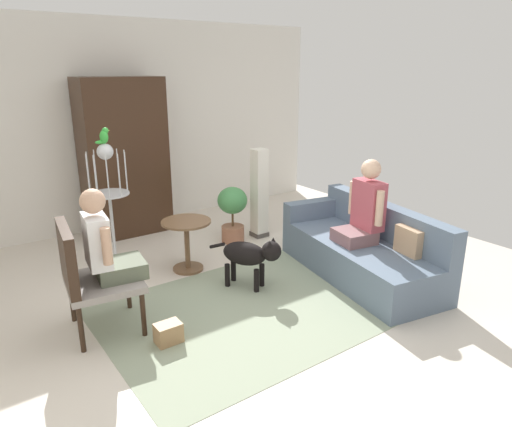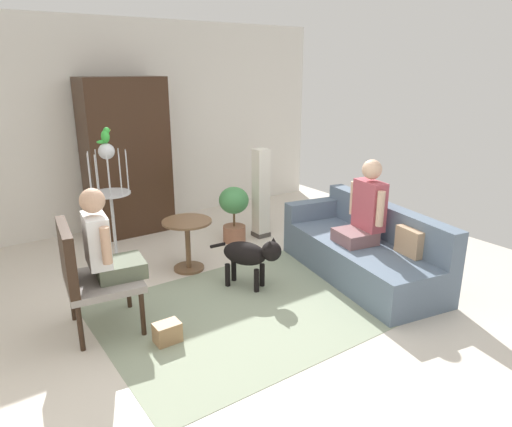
{
  "view_description": "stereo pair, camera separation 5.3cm",
  "coord_description": "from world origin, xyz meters",
  "px_view_note": "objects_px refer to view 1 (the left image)",
  "views": [
    {
      "loc": [
        -2.34,
        -3.49,
        2.25
      ],
      "look_at": [
        0.17,
        0.01,
        0.88
      ],
      "focal_mm": 32.63,
      "sensor_mm": 36.0,
      "label": 1
    },
    {
      "loc": [
        -2.3,
        -3.52,
        2.25
      ],
      "look_at": [
        0.17,
        0.01,
        0.88
      ],
      "focal_mm": 32.63,
      "sensor_mm": 36.0,
      "label": 2
    }
  ],
  "objects_px": {
    "round_end_table": "(187,238)",
    "handbag": "(168,333)",
    "person_on_armchair": "(105,244)",
    "parrot": "(104,136)",
    "dog": "(250,254)",
    "bird_cage_stand": "(110,201)",
    "potted_plant": "(232,209)",
    "column_lamp": "(259,194)",
    "armoire_cabinet": "(124,158)",
    "person_on_couch": "(364,209)",
    "armchair": "(86,272)",
    "couch": "(362,250)"
  },
  "relations": [
    {
      "from": "couch",
      "to": "person_on_armchair",
      "type": "bearing_deg",
      "value": 168.79
    },
    {
      "from": "person_on_armchair",
      "to": "round_end_table",
      "type": "xyz_separation_m",
      "value": [
        1.14,
        0.71,
        -0.41
      ]
    },
    {
      "from": "parrot",
      "to": "column_lamp",
      "type": "distance_m",
      "value": 2.19
    },
    {
      "from": "couch",
      "to": "armchair",
      "type": "xyz_separation_m",
      "value": [
        -2.85,
        0.55,
        0.3
      ]
    },
    {
      "from": "armchair",
      "to": "potted_plant",
      "type": "xyz_separation_m",
      "value": [
        2.23,
        1.16,
        -0.13
      ]
    },
    {
      "from": "bird_cage_stand",
      "to": "potted_plant",
      "type": "height_order",
      "value": "bird_cage_stand"
    },
    {
      "from": "person_on_couch",
      "to": "parrot",
      "type": "bearing_deg",
      "value": 139.86
    },
    {
      "from": "person_on_armchair",
      "to": "parrot",
      "type": "relative_size",
      "value": 4.73
    },
    {
      "from": "person_on_armchair",
      "to": "parrot",
      "type": "bearing_deg",
      "value": 68.91
    },
    {
      "from": "dog",
      "to": "armoire_cabinet",
      "type": "xyz_separation_m",
      "value": [
        -0.38,
        2.44,
        0.69
      ]
    },
    {
      "from": "round_end_table",
      "to": "parrot",
      "type": "relative_size",
      "value": 3.45
    },
    {
      "from": "armchair",
      "to": "dog",
      "type": "relative_size",
      "value": 1.39
    },
    {
      "from": "person_on_armchair",
      "to": "handbag",
      "type": "distance_m",
      "value": 0.93
    },
    {
      "from": "round_end_table",
      "to": "handbag",
      "type": "bearing_deg",
      "value": -124.06
    },
    {
      "from": "person_on_couch",
      "to": "dog",
      "type": "xyz_separation_m",
      "value": [
        -1.17,
        0.48,
        -0.41
      ]
    },
    {
      "from": "column_lamp",
      "to": "handbag",
      "type": "height_order",
      "value": "column_lamp"
    },
    {
      "from": "person_on_couch",
      "to": "dog",
      "type": "bearing_deg",
      "value": 157.86
    },
    {
      "from": "column_lamp",
      "to": "bird_cage_stand",
      "type": "bearing_deg",
      "value": 176.47
    },
    {
      "from": "person_on_armchair",
      "to": "column_lamp",
      "type": "xyz_separation_m",
      "value": [
        2.47,
        1.14,
        -0.2
      ]
    },
    {
      "from": "person_on_armchair",
      "to": "column_lamp",
      "type": "bearing_deg",
      "value": 24.76
    },
    {
      "from": "person_on_couch",
      "to": "bird_cage_stand",
      "type": "distance_m",
      "value": 2.82
    },
    {
      "from": "bird_cage_stand",
      "to": "armchair",
      "type": "bearing_deg",
      "value": -117.81
    },
    {
      "from": "round_end_table",
      "to": "potted_plant",
      "type": "xyz_separation_m",
      "value": [
        0.92,
        0.47,
        0.06
      ]
    },
    {
      "from": "person_on_armchair",
      "to": "handbag",
      "type": "xyz_separation_m",
      "value": [
        0.3,
        -0.53,
        -0.71
      ]
    },
    {
      "from": "person_on_armchair",
      "to": "parrot",
      "type": "xyz_separation_m",
      "value": [
        0.49,
        1.26,
        0.74
      ]
    },
    {
      "from": "bird_cage_stand",
      "to": "column_lamp",
      "type": "xyz_separation_m",
      "value": [
        1.99,
        -0.12,
        -0.21
      ]
    },
    {
      "from": "potted_plant",
      "to": "armoire_cabinet",
      "type": "bearing_deg",
      "value": 129.53
    },
    {
      "from": "bird_cage_stand",
      "to": "potted_plant",
      "type": "xyz_separation_m",
      "value": [
        1.58,
        -0.08,
        -0.37
      ]
    },
    {
      "from": "handbag",
      "to": "parrot",
      "type": "bearing_deg",
      "value": 84.03
    },
    {
      "from": "person_on_armchair",
      "to": "parrot",
      "type": "height_order",
      "value": "parrot"
    },
    {
      "from": "person_on_couch",
      "to": "parrot",
      "type": "xyz_separation_m",
      "value": [
        -2.15,
        1.81,
        0.75
      ]
    },
    {
      "from": "bird_cage_stand",
      "to": "parrot",
      "type": "distance_m",
      "value": 0.72
    },
    {
      "from": "person_on_couch",
      "to": "potted_plant",
      "type": "relative_size",
      "value": 1.21
    },
    {
      "from": "person_on_couch",
      "to": "bird_cage_stand",
      "type": "height_order",
      "value": "bird_cage_stand"
    },
    {
      "from": "bird_cage_stand",
      "to": "armoire_cabinet",
      "type": "height_order",
      "value": "armoire_cabinet"
    },
    {
      "from": "armchair",
      "to": "bird_cage_stand",
      "type": "xyz_separation_m",
      "value": [
        0.65,
        1.24,
        0.23
      ]
    },
    {
      "from": "handbag",
      "to": "person_on_armchair",
      "type": "bearing_deg",
      "value": 119.61
    },
    {
      "from": "dog",
      "to": "bird_cage_stand",
      "type": "distance_m",
      "value": 1.71
    },
    {
      "from": "couch",
      "to": "person_on_armchair",
      "type": "relative_size",
      "value": 2.64
    },
    {
      "from": "dog",
      "to": "couch",
      "type": "bearing_deg",
      "value": -20.55
    },
    {
      "from": "column_lamp",
      "to": "armchair",
      "type": "bearing_deg",
      "value": -157.09
    },
    {
      "from": "person_on_couch",
      "to": "handbag",
      "type": "distance_m",
      "value": 2.44
    },
    {
      "from": "dog",
      "to": "person_on_armchair",
      "type": "bearing_deg",
      "value": 177.04
    },
    {
      "from": "couch",
      "to": "column_lamp",
      "type": "xyz_separation_m",
      "value": [
        -0.21,
        1.67,
        0.31
      ]
    },
    {
      "from": "column_lamp",
      "to": "armoire_cabinet",
      "type": "height_order",
      "value": "armoire_cabinet"
    },
    {
      "from": "potted_plant",
      "to": "person_on_armchair",
      "type": "bearing_deg",
      "value": -150.18
    },
    {
      "from": "bird_cage_stand",
      "to": "potted_plant",
      "type": "distance_m",
      "value": 1.62
    },
    {
      "from": "potted_plant",
      "to": "armchair",
      "type": "bearing_deg",
      "value": -152.58
    },
    {
      "from": "person_on_couch",
      "to": "parrot",
      "type": "distance_m",
      "value": 2.91
    },
    {
      "from": "parrot",
      "to": "handbag",
      "type": "distance_m",
      "value": 2.31
    }
  ]
}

